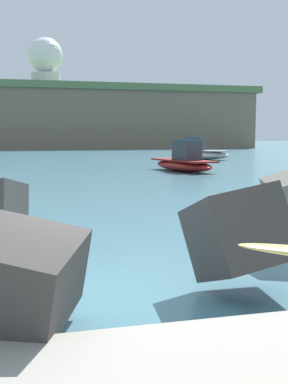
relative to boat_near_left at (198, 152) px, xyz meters
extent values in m
plane|color=#42707F|center=(-16.03, -38.22, -0.68)|extent=(400.00, 400.00, 0.00)
cube|color=#3D3A38|center=(-14.22, -38.64, 0.20)|extent=(1.33, 1.52, 1.55)
cube|color=#3D3A38|center=(-17.20, -39.44, 0.03)|extent=(1.74, 1.88, 1.28)
cube|color=#4C4944|center=(-17.52, -34.59, 0.26)|extent=(1.16, 1.30, 1.01)
cube|color=slate|center=(-12.44, -36.87, 0.41)|extent=(0.84, 0.89, 1.06)
ellipsoid|color=beige|center=(0.06, -0.06, -0.23)|extent=(5.81, 5.98, 0.89)
cube|color=#9C9991|center=(0.06, -0.06, 0.17)|extent=(5.34, 5.50, 0.10)
cube|color=#33383D|center=(-0.26, 0.27, 0.80)|extent=(2.21, 2.23, 1.17)
cube|color=#334C5B|center=(-0.26, 0.27, 1.45)|extent=(1.99, 2.01, 0.12)
ellipsoid|color=maroon|center=(-6.72, -14.87, -0.31)|extent=(3.08, 6.33, 0.74)
cube|color=maroon|center=(-6.72, -14.87, 0.02)|extent=(2.84, 5.83, 0.10)
cube|color=#33383D|center=(-6.63, -15.32, 0.64)|extent=(1.49, 2.01, 1.17)
cube|color=#334C5B|center=(-6.63, -15.32, 1.29)|extent=(1.34, 1.81, 0.12)
cylinder|color=silver|center=(-10.87, 52.63, 12.15)|extent=(5.56, 5.56, 2.72)
sphere|color=white|center=(-10.87, 52.63, 16.81)|extent=(6.60, 6.60, 6.60)
camera|label=1|loc=(-17.23, -44.94, 1.56)|focal=46.33mm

